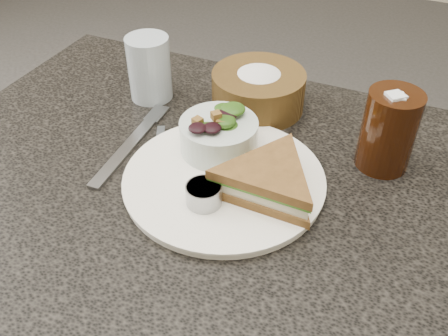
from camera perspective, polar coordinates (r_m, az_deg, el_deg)
name	(u,v)px	position (r m, az deg, el deg)	size (l,w,h in m)	color
dining_table	(223,324)	(1.04, -0.16, -17.36)	(1.00, 0.70, 0.75)	black
dinner_plate	(224,180)	(0.75, 0.00, -1.39)	(0.30, 0.30, 0.01)	white
sandwich	(269,180)	(0.71, 5.13, -1.42)	(0.18, 0.18, 0.05)	brown
salad_bowl	(219,131)	(0.78, -0.60, 4.28)	(0.12, 0.12, 0.07)	#B7C7BF
dressing_ramekin	(204,195)	(0.69, -2.31, -3.05)	(0.05, 0.05, 0.03)	gray
orange_wedge	(253,157)	(0.76, 3.28, 1.27)	(0.06, 0.06, 0.03)	orange
fork	(128,148)	(0.83, -10.97, 2.29)	(0.02, 0.21, 0.01)	#959698
knife	(157,164)	(0.79, -7.68, 0.51)	(0.01, 0.20, 0.00)	#9CA1AB
bread_basket	(258,85)	(0.90, 3.96, 9.50)	(0.17, 0.17, 0.09)	brown
cola_glass	(389,127)	(0.79, 18.38, 4.43)	(0.08, 0.08, 0.14)	black
water_glass	(149,68)	(0.94, -8.53, 11.21)	(0.08, 0.08, 0.12)	#9FADB7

